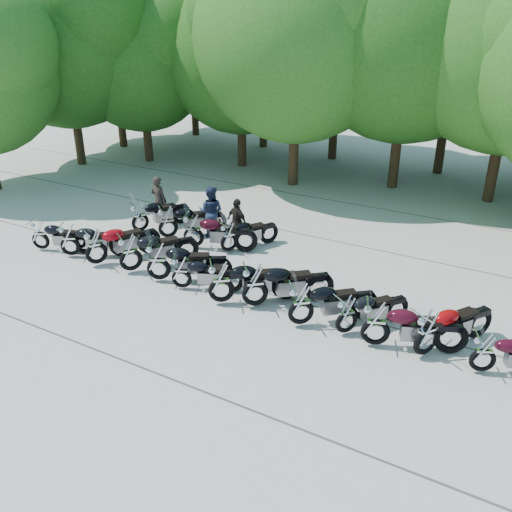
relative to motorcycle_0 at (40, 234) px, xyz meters
The scene contains 31 objects.
ground 7.70m from the motorcycle_0, ahead, with size 90.00×90.00×0.00m, color #A5A095.
tree_0 15.56m from the motorcycle_0, 121.64° to the left, with size 7.50×7.50×9.21m.
tree_1 12.52m from the motorcycle_0, 111.99° to the left, with size 6.97×6.97×8.55m.
tree_2 13.32m from the motorcycle_0, 88.13° to the left, with size 7.31×7.31×8.97m.
tree_3 12.93m from the motorcycle_0, 69.34° to the left, with size 8.70×8.70×10.67m.
tree_4 16.27m from the motorcycle_0, 57.15° to the left, with size 9.13×9.13×11.20m.
tree_9 18.82m from the motorcycle_0, 108.85° to the left, with size 7.59×7.59×9.32m.
tree_10 17.34m from the motorcycle_0, 92.17° to the left, with size 7.78×7.78×9.55m.
tree_11 17.21m from the motorcycle_0, 76.33° to the left, with size 7.56×7.56×9.28m.
tree_12 19.35m from the motorcycle_0, 59.52° to the left, with size 7.88×7.88×9.67m.
tree_17 12.37m from the motorcycle_0, 129.20° to the left, with size 8.31×8.31×10.20m.
motorcycle_0 is the anchor object (origin of this frame).
motorcycle_1 1.27m from the motorcycle_0, ahead, with size 0.69×2.26×1.28m, color black, non-canonical shape.
motorcycle_2 2.47m from the motorcycle_0, ahead, with size 0.75×2.46×1.39m, color #96050D, non-canonical shape.
motorcycle_3 3.75m from the motorcycle_0, ahead, with size 0.76×2.49×1.41m, color black, non-canonical shape.
motorcycle_4 4.88m from the motorcycle_0, ahead, with size 0.75×2.47×1.39m, color black, non-canonical shape.
motorcycle_5 5.76m from the motorcycle_0, ahead, with size 0.62×2.05×1.16m, color black, non-canonical shape.
motorcycle_6 7.22m from the motorcycle_0, ahead, with size 0.77×2.52×1.43m, color black, non-canonical shape.
motorcycle_7 8.13m from the motorcycle_0, ahead, with size 0.77×2.53×1.43m, color black, non-canonical shape.
motorcycle_8 9.61m from the motorcycle_0, ahead, with size 0.73×2.39×1.35m, color black, non-canonical shape.
motorcycle_9 10.76m from the motorcycle_0, ahead, with size 0.65×2.13×1.20m, color black, non-canonical shape.
motorcycle_10 11.55m from the motorcycle_0, ahead, with size 0.74×2.43×1.37m, color #370713, non-canonical shape.
motorcycle_11 12.70m from the motorcycle_0, ahead, with size 0.74×2.43×1.37m, color #960507, non-canonical shape.
motorcycle_12 13.97m from the motorcycle_0, ahead, with size 0.62×2.05×1.16m, color #350714, non-canonical shape.
motorcycle_14 3.42m from the motorcycle_0, 57.17° to the left, with size 0.70×2.29×1.29m, color black, non-canonical shape.
motorcycle_15 4.24m from the motorcycle_0, 43.02° to the left, with size 0.73×2.40×1.36m, color black, non-canonical shape.
motorcycle_16 5.11m from the motorcycle_0, 31.39° to the left, with size 0.75×2.46×1.39m, color black, non-canonical shape.
motorcycle_17 6.32m from the motorcycle_0, 28.01° to the left, with size 0.66×2.17×1.23m, color black, non-canonical shape.
rider_0 4.38m from the motorcycle_0, 64.15° to the left, with size 0.67×0.44×1.84m, color black.
rider_1 5.77m from the motorcycle_0, 41.99° to the left, with size 0.90×0.70×1.86m, color #222C47.
rider_2 6.60m from the motorcycle_0, 34.52° to the left, with size 0.95×0.40×1.63m, color black.
Camera 1 is at (6.82, -10.52, 7.54)m, focal length 38.00 mm.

